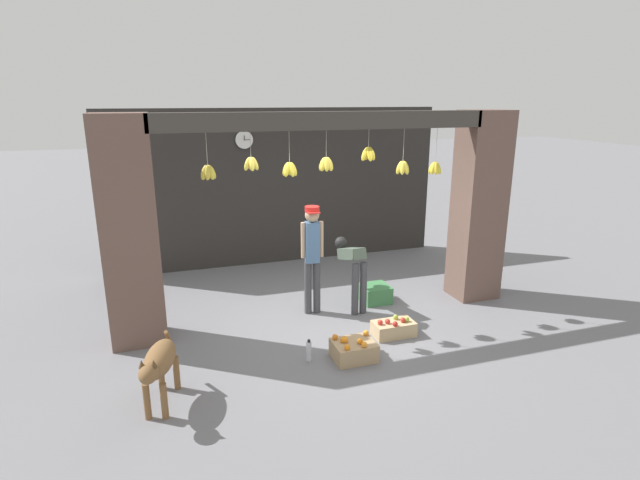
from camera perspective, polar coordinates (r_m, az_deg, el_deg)
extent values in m
plane|color=slate|center=(7.49, 1.10, -9.44)|extent=(60.00, 60.00, 0.00)
cube|color=#2D2B28|center=(9.91, -4.79, 6.03)|extent=(6.59, 0.12, 3.04)
cube|color=brown|center=(6.91, -20.88, 0.71)|extent=(0.70, 0.60, 3.04)
cube|color=brown|center=(8.45, 17.68, 3.62)|extent=(0.70, 0.60, 3.04)
cube|color=#3D3833|center=(6.89, 0.89, 13.49)|extent=(4.69, 0.24, 0.24)
cylinder|color=#B2AD99|center=(6.59, -12.84, 10.14)|extent=(0.01, 0.01, 0.42)
ellipsoid|color=gold|center=(6.63, -12.24, 7.60)|extent=(0.14, 0.07, 0.21)
ellipsoid|color=gold|center=(6.67, -12.44, 7.63)|extent=(0.12, 0.12, 0.22)
ellipsoid|color=gold|center=(6.68, -12.82, 7.62)|extent=(0.09, 0.13, 0.21)
ellipsoid|color=gold|center=(6.65, -13.10, 7.56)|extent=(0.13, 0.10, 0.22)
ellipsoid|color=gold|center=(6.60, -13.06, 7.51)|extent=(0.13, 0.10, 0.22)
ellipsoid|color=gold|center=(6.58, -12.74, 7.50)|extent=(0.09, 0.13, 0.21)
ellipsoid|color=gold|center=(6.59, -12.37, 7.54)|extent=(0.12, 0.12, 0.22)
cylinder|color=#B2AD99|center=(6.63, -7.95, 10.79)|extent=(0.01, 0.01, 0.33)
ellipsoid|color=yellow|center=(6.66, -7.45, 8.65)|extent=(0.13, 0.07, 0.20)
ellipsoid|color=yellow|center=(6.70, -7.94, 8.67)|extent=(0.07, 0.13, 0.20)
ellipsoid|color=yellow|center=(6.64, -8.29, 8.60)|extent=(0.13, 0.07, 0.20)
ellipsoid|color=yellow|center=(6.60, -7.79, 8.58)|extent=(0.07, 0.13, 0.20)
cylinder|color=#B2AD99|center=(6.76, -3.54, 10.62)|extent=(0.01, 0.01, 0.42)
ellipsoid|color=yellow|center=(6.80, -3.06, 8.09)|extent=(0.14, 0.07, 0.21)
ellipsoid|color=yellow|center=(6.84, -3.47, 8.13)|extent=(0.10, 0.14, 0.22)
ellipsoid|color=yellow|center=(6.81, -3.91, 8.09)|extent=(0.13, 0.11, 0.22)
ellipsoid|color=yellow|center=(6.75, -3.78, 8.02)|extent=(0.13, 0.11, 0.22)
ellipsoid|color=yellow|center=(6.75, -3.25, 8.02)|extent=(0.10, 0.14, 0.22)
cylinder|color=#B2AD99|center=(6.94, 0.72, 10.97)|extent=(0.01, 0.01, 0.37)
ellipsoid|color=gold|center=(6.98, 1.12, 8.69)|extent=(0.14, 0.07, 0.21)
ellipsoid|color=gold|center=(7.02, 0.86, 8.73)|extent=(0.12, 0.13, 0.22)
ellipsoid|color=gold|center=(7.01, 0.49, 8.72)|extent=(0.09, 0.14, 0.22)
ellipsoid|color=gold|center=(6.97, 0.28, 8.69)|extent=(0.14, 0.10, 0.22)
ellipsoid|color=gold|center=(6.93, 0.40, 8.64)|extent=(0.14, 0.10, 0.22)
ellipsoid|color=gold|center=(6.91, 0.76, 8.62)|extent=(0.09, 0.14, 0.22)
ellipsoid|color=gold|center=(6.94, 1.08, 8.65)|extent=(0.12, 0.13, 0.22)
cylinder|color=#B2AD99|center=(7.13, 5.59, 11.52)|extent=(0.01, 0.01, 0.25)
ellipsoid|color=yellow|center=(7.17, 5.94, 9.77)|extent=(0.14, 0.08, 0.21)
ellipsoid|color=yellow|center=(7.19, 5.38, 9.81)|extent=(0.08, 0.14, 0.21)
ellipsoid|color=yellow|center=(7.12, 5.15, 9.76)|extent=(0.14, 0.08, 0.21)
ellipsoid|color=yellow|center=(7.10, 5.72, 9.72)|extent=(0.08, 0.14, 0.21)
cylinder|color=#B2AD99|center=(7.35, 9.55, 10.68)|extent=(0.01, 0.01, 0.46)
ellipsoid|color=gold|center=(7.41, 9.80, 8.18)|extent=(0.14, 0.07, 0.21)
ellipsoid|color=gold|center=(7.44, 9.45, 8.22)|extent=(0.11, 0.13, 0.22)
ellipsoid|color=gold|center=(7.41, 9.09, 8.21)|extent=(0.11, 0.13, 0.22)
ellipsoid|color=gold|center=(7.36, 9.07, 8.16)|extent=(0.14, 0.07, 0.21)
ellipsoid|color=gold|center=(7.33, 9.41, 8.12)|extent=(0.11, 0.13, 0.22)
ellipsoid|color=gold|center=(7.36, 9.78, 8.12)|extent=(0.11, 0.13, 0.22)
cylinder|color=#B2AD99|center=(7.64, 13.17, 10.53)|extent=(0.01, 0.01, 0.50)
ellipsoid|color=yellow|center=(7.70, 13.33, 8.02)|extent=(0.13, 0.07, 0.20)
ellipsoid|color=yellow|center=(7.72, 13.06, 8.06)|extent=(0.11, 0.12, 0.21)
ellipsoid|color=yellow|center=(7.71, 12.76, 8.07)|extent=(0.09, 0.13, 0.20)
ellipsoid|color=yellow|center=(7.67, 12.64, 8.03)|extent=(0.13, 0.10, 0.21)
ellipsoid|color=yellow|center=(7.63, 12.80, 7.99)|extent=(0.13, 0.10, 0.21)
ellipsoid|color=yellow|center=(7.63, 13.13, 7.96)|extent=(0.09, 0.13, 0.20)
ellipsoid|color=yellow|center=(7.66, 13.36, 7.98)|extent=(0.11, 0.12, 0.21)
ellipsoid|color=brown|center=(5.71, -17.84, -12.79)|extent=(0.47, 0.78, 0.29)
cylinder|color=brown|center=(5.63, -17.37, -17.16)|extent=(0.07, 0.07, 0.40)
cylinder|color=brown|center=(5.67, -19.16, -17.04)|extent=(0.07, 0.07, 0.40)
cylinder|color=brown|center=(6.09, -16.07, -14.36)|extent=(0.07, 0.07, 0.40)
cylinder|color=brown|center=(6.13, -17.72, -14.28)|extent=(0.07, 0.07, 0.40)
ellipsoid|color=brown|center=(5.35, -19.00, -14.20)|extent=(0.25, 0.31, 0.20)
cone|color=brown|center=(5.28, -18.48, -13.25)|extent=(0.07, 0.07, 0.08)
cone|color=brown|center=(5.31, -19.72, -13.18)|extent=(0.07, 0.07, 0.08)
cylinder|color=brown|center=(6.04, -16.90, -10.75)|extent=(0.10, 0.23, 0.29)
cylinder|color=#424247|center=(7.69, -0.36, -5.40)|extent=(0.11, 0.11, 0.83)
cylinder|color=#424247|center=(7.66, -1.39, -5.49)|extent=(0.11, 0.11, 0.83)
cube|color=#4C7099|center=(7.44, -0.90, -0.24)|extent=(0.21, 0.19, 0.62)
cylinder|color=tan|center=(7.46, 0.15, 0.10)|extent=(0.06, 0.06, 0.55)
cylinder|color=tan|center=(7.40, -1.96, -0.03)|extent=(0.06, 0.06, 0.55)
sphere|color=tan|center=(7.34, -0.91, 2.89)|extent=(0.21, 0.21, 0.21)
cylinder|color=red|center=(7.32, -0.91, 3.58)|extent=(0.22, 0.22, 0.07)
cube|color=red|center=(7.22, -0.73, 3.16)|extent=(0.19, 0.13, 0.01)
cylinder|color=#424247|center=(7.63, 4.04, -5.65)|extent=(0.11, 0.11, 0.81)
cylinder|color=#424247|center=(7.70, 4.97, -5.49)|extent=(0.11, 0.11, 0.81)
cube|color=#4C5B4C|center=(7.74, 3.62, -1.56)|extent=(0.28, 0.62, 0.31)
sphere|color=black|center=(8.04, 2.40, -0.31)|extent=(0.20, 0.20, 0.20)
cube|color=tan|center=(6.51, 3.89, -12.47)|extent=(0.53, 0.43, 0.23)
sphere|color=orange|center=(6.41, 4.62, -11.47)|extent=(0.07, 0.07, 0.07)
sphere|color=orange|center=(6.34, 5.07, -11.83)|extent=(0.07, 0.07, 0.07)
sphere|color=orange|center=(6.62, 5.27, -10.54)|extent=(0.07, 0.07, 0.07)
sphere|color=orange|center=(6.50, 1.73, -11.03)|extent=(0.07, 0.07, 0.07)
sphere|color=orange|center=(6.43, 2.66, -11.35)|extent=(0.07, 0.07, 0.07)
sphere|color=orange|center=(6.26, 3.12, -12.15)|extent=(0.07, 0.07, 0.07)
sphere|color=orange|center=(6.45, 2.85, -11.23)|extent=(0.07, 0.07, 0.07)
sphere|color=orange|center=(6.43, 2.93, -11.34)|extent=(0.07, 0.07, 0.07)
cube|color=tan|center=(7.16, 8.40, -9.98)|extent=(0.58, 0.32, 0.20)
sphere|color=red|center=(6.99, 8.59, -9.47)|extent=(0.07, 0.07, 0.07)
sphere|color=red|center=(7.12, 9.46, -9.01)|extent=(0.07, 0.07, 0.07)
sphere|color=#99B238|center=(7.15, 9.86, -8.93)|extent=(0.07, 0.07, 0.07)
sphere|color=red|center=(7.00, 6.89, -9.34)|extent=(0.07, 0.07, 0.07)
sphere|color=red|center=(7.04, 7.72, -9.21)|extent=(0.07, 0.07, 0.07)
sphere|color=#99B238|center=(7.19, 8.64, -8.72)|extent=(0.07, 0.07, 0.07)
cube|color=#42844C|center=(8.23, 6.32, -6.09)|extent=(0.44, 0.43, 0.28)
cylinder|color=silver|center=(6.44, -1.27, -12.61)|extent=(0.07, 0.07, 0.26)
cylinder|color=black|center=(6.37, -1.28, -11.46)|extent=(0.04, 0.04, 0.03)
cylinder|color=black|center=(9.60, -8.67, 11.26)|extent=(0.35, 0.01, 0.35)
cylinder|color=white|center=(9.58, -8.65, 11.25)|extent=(0.33, 0.02, 0.33)
cube|color=black|center=(9.57, -8.65, 11.46)|extent=(0.01, 0.01, 0.09)
cube|color=black|center=(9.58, -8.34, 11.26)|extent=(0.13, 0.01, 0.01)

